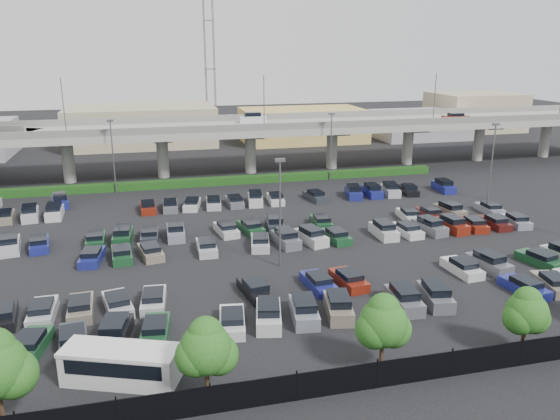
# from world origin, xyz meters

# --- Properties ---
(ground) EXTENTS (280.00, 280.00, 0.00)m
(ground) POSITION_xyz_m (0.00, 0.00, 0.00)
(ground) COLOR black
(overpass) EXTENTS (150.00, 13.00, 15.80)m
(overpass) POSITION_xyz_m (-0.21, 31.99, 6.97)
(overpass) COLOR gray
(overpass) RESTS_ON ground
(hedge) EXTENTS (66.00, 1.60, 1.10)m
(hedge) POSITION_xyz_m (0.00, 25.00, 0.55)
(hedge) COLOR #143710
(hedge) RESTS_ON ground
(fence) EXTENTS (70.00, 0.10, 2.00)m
(fence) POSITION_xyz_m (-0.05, -28.00, 0.90)
(fence) COLOR black
(fence) RESTS_ON ground
(tree_row) EXTENTS (65.07, 3.66, 5.94)m
(tree_row) POSITION_xyz_m (0.70, -26.53, 3.52)
(tree_row) COLOR #332316
(tree_row) RESTS_ON ground
(shuttle_bus) EXTENTS (7.51, 4.88, 2.28)m
(shuttle_bus) POSITION_xyz_m (-13.91, -23.53, 1.24)
(shuttle_bus) COLOR silver
(shuttle_bus) RESTS_ON ground
(parked_cars) EXTENTS (62.97, 41.67, 1.67)m
(parked_cars) POSITION_xyz_m (-0.88, -3.17, 0.62)
(parked_cars) COLOR #2A2E36
(parked_cars) RESTS_ON ground
(light_poles) EXTENTS (66.90, 48.38, 10.30)m
(light_poles) POSITION_xyz_m (-4.13, 2.00, 6.24)
(light_poles) COLOR #56555B
(light_poles) RESTS_ON ground
(distant_buildings) EXTENTS (138.00, 24.00, 9.00)m
(distant_buildings) POSITION_xyz_m (12.38, 61.81, 3.74)
(distant_buildings) COLOR gray
(distant_buildings) RESTS_ON ground
(comm_tower) EXTENTS (2.40, 2.40, 30.00)m
(comm_tower) POSITION_xyz_m (4.00, 74.00, 15.61)
(comm_tower) COLOR #56555B
(comm_tower) RESTS_ON ground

